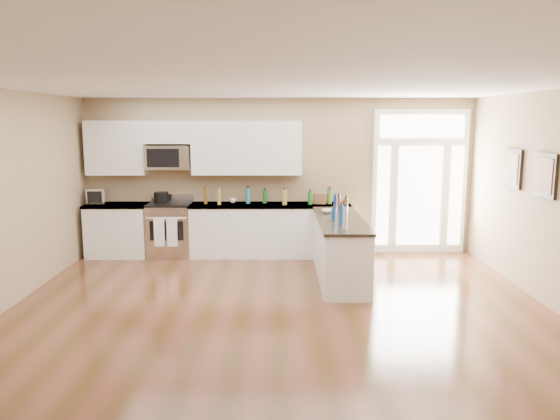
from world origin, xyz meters
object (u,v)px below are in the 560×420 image
at_px(kitchen_range, 170,229).
at_px(stockpot, 161,197).
at_px(peninsula_cabinet, 340,251).
at_px(toaster_oven, 97,196).

bearing_deg(kitchen_range, stockpot, 144.17).
xyz_separation_m(peninsula_cabinet, kitchen_range, (-2.87, 1.45, 0.05)).
height_order(peninsula_cabinet, toaster_oven, toaster_oven).
distance_m(stockpot, toaster_oven, 1.13).
height_order(kitchen_range, toaster_oven, toaster_oven).
xyz_separation_m(kitchen_range, stockpot, (-0.17, 0.12, 0.57)).
relative_size(peninsula_cabinet, kitchen_range, 2.15).
height_order(peninsula_cabinet, stockpot, stockpot).
bearing_deg(kitchen_range, peninsula_cabinet, -26.79).
bearing_deg(stockpot, toaster_oven, -176.60).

